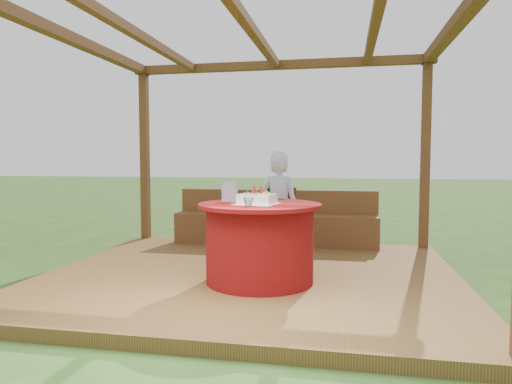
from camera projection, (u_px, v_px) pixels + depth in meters
ground at (252, 282)px, 5.13m from camera, size 60.00×60.00×0.00m
deck at (252, 277)px, 5.12m from camera, size 4.50×4.00×0.12m
pergola at (252, 65)px, 4.96m from camera, size 4.50×4.00×2.72m
bench at (275, 226)px, 6.78m from camera, size 3.00×0.42×0.80m
table at (260, 242)px, 4.66m from camera, size 1.26×1.26×0.81m
chair at (277, 219)px, 5.82m from camera, size 0.47×0.47×0.90m
elderly_woman at (279, 207)px, 5.47m from camera, size 0.54×0.42×1.38m
birthday_cake at (257, 199)px, 4.55m from camera, size 0.45×0.45×0.18m
gift_bag at (230, 192)px, 4.82m from camera, size 0.16×0.11×0.21m
drinking_glass at (248, 202)px, 4.28m from camera, size 0.11×0.11×0.09m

